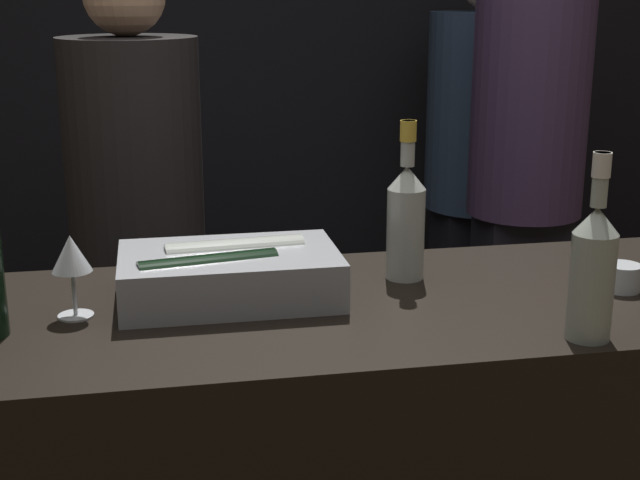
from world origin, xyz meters
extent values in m
cube|color=black|center=(0.00, 2.25, 1.40)|extent=(6.40, 0.06, 2.80)
cube|color=#9EA0A5|center=(-0.17, 0.39, 1.00)|extent=(0.42, 0.26, 0.10)
cylinder|color=black|center=(-0.22, 0.34, 1.03)|extent=(0.27, 0.11, 0.07)
cylinder|color=#B2B7AD|center=(-0.16, 0.43, 1.03)|extent=(0.28, 0.10, 0.08)
cylinder|color=silver|center=(-0.47, 0.34, 0.96)|extent=(0.07, 0.07, 0.00)
cylinder|color=silver|center=(-0.47, 0.34, 1.00)|extent=(0.01, 0.01, 0.08)
cone|color=silver|center=(-0.47, 0.34, 1.08)|extent=(0.07, 0.07, 0.07)
cylinder|color=silver|center=(0.61, 0.29, 0.98)|extent=(0.07, 0.07, 0.05)
sphere|color=#EFB256|center=(0.61, 0.29, 0.98)|extent=(0.03, 0.03, 0.03)
cylinder|color=#9EA899|center=(0.42, 0.06, 1.05)|extent=(0.08, 0.08, 0.19)
cone|color=#9EA899|center=(0.42, 0.06, 1.17)|extent=(0.08, 0.08, 0.05)
cylinder|color=#9EA899|center=(0.42, 0.06, 1.24)|extent=(0.03, 0.03, 0.09)
cylinder|color=silver|center=(0.42, 0.06, 1.26)|extent=(0.03, 0.03, 0.04)
cylinder|color=#B2B7AD|center=(0.20, 0.45, 1.05)|extent=(0.08, 0.08, 0.19)
cone|color=#B2B7AD|center=(0.20, 0.45, 1.17)|extent=(0.08, 0.08, 0.05)
cylinder|color=#B2B7AD|center=(0.20, 0.45, 1.24)|extent=(0.03, 0.03, 0.09)
cylinder|color=gold|center=(0.20, 0.45, 1.27)|extent=(0.03, 0.03, 0.04)
cube|color=black|center=(0.87, 1.37, 0.42)|extent=(0.28, 0.20, 0.84)
cylinder|color=#473356|center=(0.87, 1.37, 1.22)|extent=(0.37, 0.37, 0.76)
cube|color=black|center=(-0.36, 1.12, 0.37)|extent=(0.27, 0.20, 0.74)
cylinder|color=black|center=(-0.36, 1.12, 1.08)|extent=(0.36, 0.36, 0.69)
cube|color=black|center=(0.88, 1.79, 0.38)|extent=(0.31, 0.23, 0.76)
cylinder|color=#334766|center=(0.88, 1.79, 1.11)|extent=(0.42, 0.42, 0.70)
camera|label=1|loc=(-0.31, -1.27, 1.55)|focal=50.00mm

